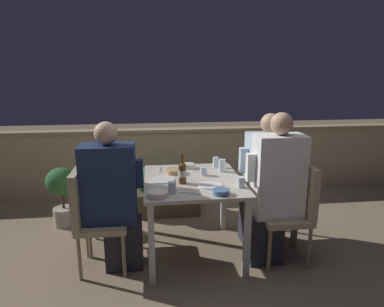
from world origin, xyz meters
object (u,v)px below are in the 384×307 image
(person_blue_shirt, at_px, (265,179))
(chair_left_near, at_px, (90,211))
(chair_right_far, at_px, (283,190))
(chair_right_near, at_px, (295,204))
(person_navy_jumper, at_px, (113,197))
(person_white_polo, at_px, (274,189))
(chair_left_far, at_px, (99,197))
(potted_plant, at_px, (62,190))
(beer_bottle, at_px, (182,172))

(person_blue_shirt, bearing_deg, chair_left_near, -169.67)
(chair_right_far, bearing_deg, chair_right_near, -95.47)
(chair_right_far, bearing_deg, person_navy_jumper, -169.67)
(person_white_polo, height_order, chair_right_far, person_white_polo)
(person_navy_jumper, xyz_separation_m, chair_right_far, (1.61, 0.29, -0.11))
(chair_left_near, bearing_deg, chair_right_near, -1.97)
(chair_right_far, bearing_deg, chair_left_far, 178.63)
(potted_plant, bearing_deg, chair_right_far, -15.14)
(person_navy_jumper, relative_size, beer_bottle, 4.83)
(chair_left_near, height_order, person_white_polo, person_white_polo)
(person_white_polo, xyz_separation_m, person_blue_shirt, (0.03, 0.35, -0.03))
(person_navy_jumper, height_order, beer_bottle, person_navy_jumper)
(chair_left_near, relative_size, chair_right_near, 1.00)
(chair_left_far, xyz_separation_m, beer_bottle, (0.75, -0.29, 0.30))
(chair_right_near, height_order, beer_bottle, beer_bottle)
(chair_right_near, relative_size, potted_plant, 1.36)
(chair_left_near, bearing_deg, potted_plant, 116.62)
(person_navy_jumper, height_order, person_blue_shirt, person_blue_shirt)
(person_blue_shirt, height_order, beer_bottle, person_blue_shirt)
(chair_right_near, xyz_separation_m, beer_bottle, (-0.99, 0.10, 0.30))
(chair_right_near, height_order, potted_plant, chair_right_near)
(person_blue_shirt, bearing_deg, chair_right_near, -65.34)
(beer_bottle, height_order, potted_plant, beer_bottle)
(person_navy_jumper, xyz_separation_m, chair_left_far, (-0.17, 0.34, -0.11))
(person_white_polo, distance_m, chair_right_far, 0.45)
(person_white_polo, bearing_deg, chair_left_far, 165.63)
(chair_left_far, height_order, chair_right_far, same)
(chair_left_near, relative_size, beer_bottle, 3.36)
(person_navy_jumper, distance_m, person_white_polo, 1.38)
(potted_plant, bearing_deg, chair_right_near, -23.45)
(chair_left_near, distance_m, person_blue_shirt, 1.64)
(person_blue_shirt, distance_m, potted_plant, 2.16)
(person_navy_jumper, relative_size, chair_right_near, 1.44)
(chair_right_near, relative_size, beer_bottle, 3.36)
(chair_left_near, distance_m, chair_right_near, 1.77)
(chair_left_near, height_order, chair_left_far, same)
(person_white_polo, xyz_separation_m, chair_right_far, (0.23, 0.35, -0.15))
(chair_left_near, relative_size, person_white_polo, 0.66)
(chair_left_near, xyz_separation_m, chair_right_near, (1.77, -0.06, 0.00))
(chair_left_near, distance_m, chair_left_far, 0.34)
(chair_left_far, xyz_separation_m, person_blue_shirt, (1.58, -0.04, 0.12))
(person_white_polo, bearing_deg, chair_left_near, 177.79)
(person_navy_jumper, height_order, chair_right_near, person_navy_jumper)
(potted_plant, bearing_deg, chair_left_near, -63.38)
(chair_left_near, bearing_deg, chair_right_far, 9.22)
(chair_left_near, xyz_separation_m, potted_plant, (-0.45, 0.90, -0.12))
(person_white_polo, height_order, potted_plant, person_white_polo)
(chair_left_far, xyz_separation_m, chair_right_near, (1.74, -0.40, 0.00))
(chair_right_near, xyz_separation_m, person_blue_shirt, (-0.16, 0.35, 0.12))
(chair_left_far, xyz_separation_m, person_white_polo, (1.55, -0.40, 0.15))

